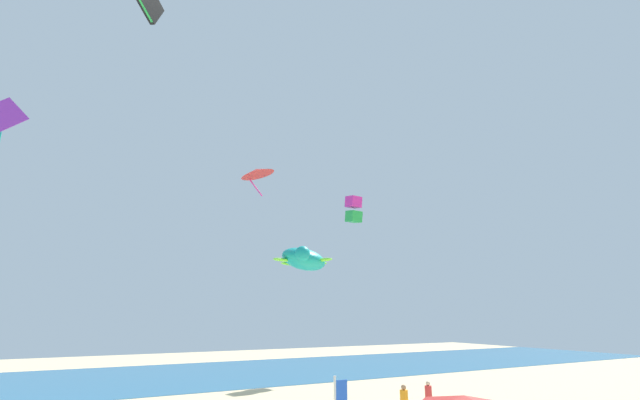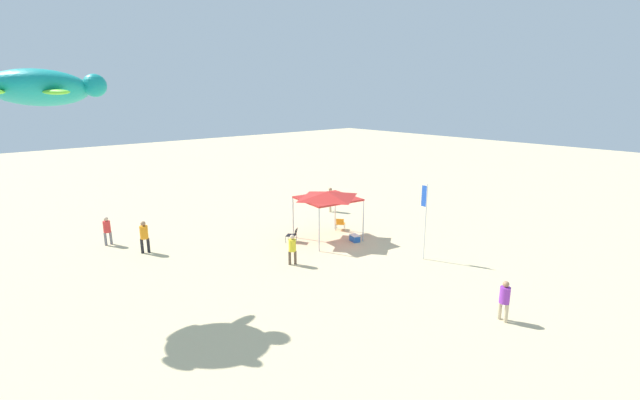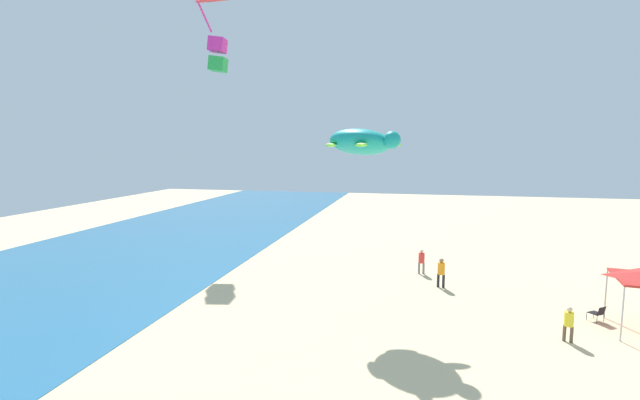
% 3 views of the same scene
% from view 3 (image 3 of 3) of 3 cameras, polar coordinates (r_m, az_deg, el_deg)
% --- Properties ---
extents(ocean_strip, '(120.00, 20.91, 0.02)m').
position_cam_3_polar(ocean_strip, '(32.23, -33.94, -9.62)').
color(ocean_strip, '#28668E').
rests_on(ocean_strip, ground).
extents(folding_chair_right_of_tent, '(0.81, 0.79, 0.82)m').
position_cam_3_polar(folding_chair_right_of_tent, '(26.09, 32.14, -12.15)').
color(folding_chair_right_of_tent, black).
rests_on(folding_chair_right_of_tent, ground).
extents(person_by_tent, '(0.38, 0.38, 1.59)m').
position_cam_3_polar(person_by_tent, '(22.80, 29.34, -13.44)').
color(person_by_tent, brown).
rests_on(person_by_tent, ground).
extents(person_kite_handler, '(0.43, 0.47, 1.81)m').
position_cam_3_polar(person_kite_handler, '(28.15, 15.31, -8.72)').
color(person_kite_handler, black).
rests_on(person_kite_handler, ground).
extents(person_watching_sky, '(0.40, 0.45, 1.68)m').
position_cam_3_polar(person_watching_sky, '(30.75, 12.92, -7.47)').
color(person_watching_sky, slate).
rests_on(person_watching_sky, ground).
extents(kite_turtle_teal, '(4.43, 4.48, 1.84)m').
position_cam_3_polar(kite_turtle_teal, '(23.49, 5.35, 7.42)').
color(kite_turtle_teal, teal).
extents(kite_box_magenta, '(1.45, 1.58, 2.93)m').
position_cam_3_polar(kite_box_magenta, '(40.76, -13.01, 17.75)').
color(kite_box_magenta, '#E02D9E').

